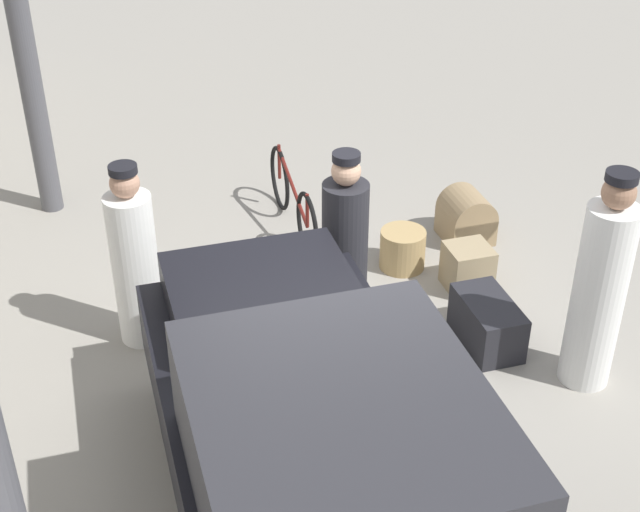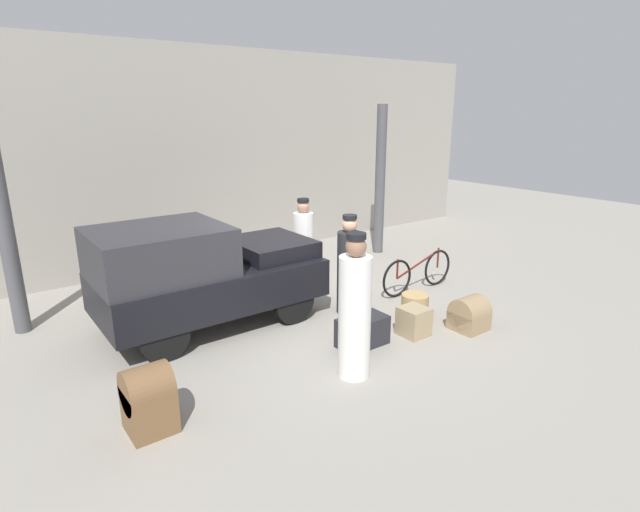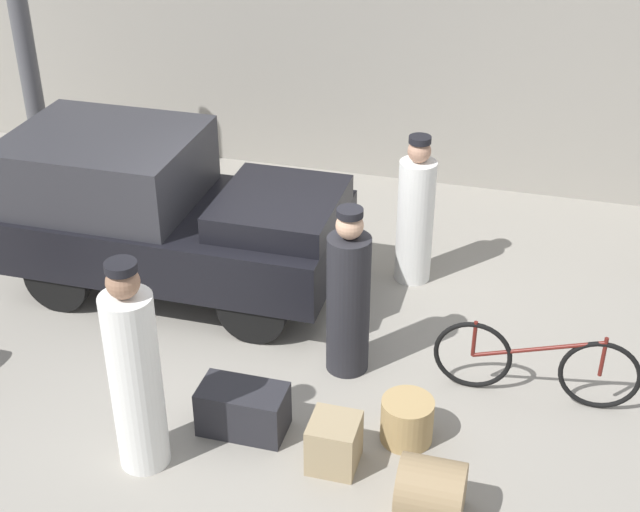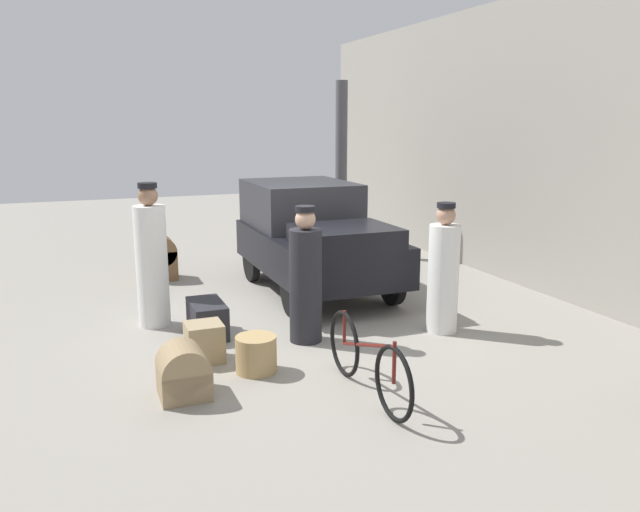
# 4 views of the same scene
# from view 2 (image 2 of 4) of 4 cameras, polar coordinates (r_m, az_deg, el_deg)

# --- Properties ---
(ground_plane) EXTENTS (30.00, 30.00, 0.00)m
(ground_plane) POSITION_cam_2_polar(r_m,az_deg,el_deg) (8.14, -0.29, -6.99)
(ground_plane) COLOR gray
(station_building_facade) EXTENTS (16.00, 0.15, 4.50)m
(station_building_facade) POSITION_cam_2_polar(r_m,az_deg,el_deg) (11.06, -13.20, 10.88)
(station_building_facade) COLOR gray
(station_building_facade) RESTS_ON ground
(canopy_pillar_left) EXTENTS (0.23, 0.23, 3.35)m
(canopy_pillar_left) POSITION_cam_2_polar(r_m,az_deg,el_deg) (8.43, -32.40, 3.19)
(canopy_pillar_left) COLOR #4C4C51
(canopy_pillar_left) RESTS_ON ground
(canopy_pillar_right) EXTENTS (0.23, 0.23, 3.35)m
(canopy_pillar_right) POSITION_cam_2_polar(r_m,az_deg,el_deg) (11.53, 6.88, 8.52)
(canopy_pillar_right) COLOR #4C4C51
(canopy_pillar_right) RESTS_ON ground
(truck) EXTENTS (3.33, 1.68, 1.64)m
(truck) POSITION_cam_2_polar(r_m,az_deg,el_deg) (7.73, -13.71, -1.77)
(truck) COLOR black
(truck) RESTS_ON ground
(bicycle) EXTENTS (1.77, 0.04, 0.73)m
(bicycle) POSITION_cam_2_polar(r_m,az_deg,el_deg) (9.35, 11.12, -1.84)
(bicycle) COLOR black
(bicycle) RESTS_ON ground
(wicker_basket) EXTENTS (0.44, 0.44, 0.39)m
(wicker_basket) POSITION_cam_2_polar(r_m,az_deg,el_deg) (8.21, 10.77, -5.62)
(wicker_basket) COLOR tan
(wicker_basket) RESTS_ON ground
(porter_standing_middle) EXTENTS (0.38, 0.38, 1.63)m
(porter_standing_middle) POSITION_cam_2_polar(r_m,az_deg,el_deg) (9.59, -1.90, 1.34)
(porter_standing_middle) COLOR white
(porter_standing_middle) RESTS_ON ground
(porter_carrying_trunk) EXTENTS (0.39, 0.39, 1.64)m
(porter_carrying_trunk) POSITION_cam_2_polar(r_m,az_deg,el_deg) (8.11, 3.32, -1.48)
(porter_carrying_trunk) COLOR #232328
(porter_carrying_trunk) RESTS_ON ground
(porter_with_bicycle) EXTENTS (0.40, 0.40, 1.85)m
(porter_with_bicycle) POSITION_cam_2_polar(r_m,az_deg,el_deg) (6.14, 3.98, -6.49)
(porter_with_bicycle) COLOR white
(porter_with_bicycle) RESTS_ON ground
(trunk_barrel_dark) EXTENTS (0.47, 0.48, 0.73)m
(trunk_barrel_dark) POSITION_cam_2_polar(r_m,az_deg,el_deg) (5.64, -19.03, -15.14)
(trunk_barrel_dark) COLOR brown
(trunk_barrel_dark) RESTS_ON ground
(suitcase_small_leather) EXTENTS (0.72, 0.40, 0.42)m
(suitcase_small_leather) POSITION_cam_2_polar(r_m,az_deg,el_deg) (7.17, 4.87, -8.59)
(suitcase_small_leather) COLOR #232328
(suitcase_small_leather) RESTS_ON ground
(trunk_wicker_pale) EXTENTS (0.49, 0.47, 0.52)m
(trunk_wicker_pale) POSITION_cam_2_polar(r_m,az_deg,el_deg) (7.96, 16.68, -6.48)
(trunk_wicker_pale) COLOR #937A56
(trunk_wicker_pale) RESTS_ON ground
(trunk_large_brown) EXTENTS (0.39, 0.40, 0.43)m
(trunk_large_brown) POSITION_cam_2_polar(r_m,az_deg,el_deg) (7.58, 10.66, -7.36)
(trunk_large_brown) COLOR #9E8966
(trunk_large_brown) RESTS_ON ground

